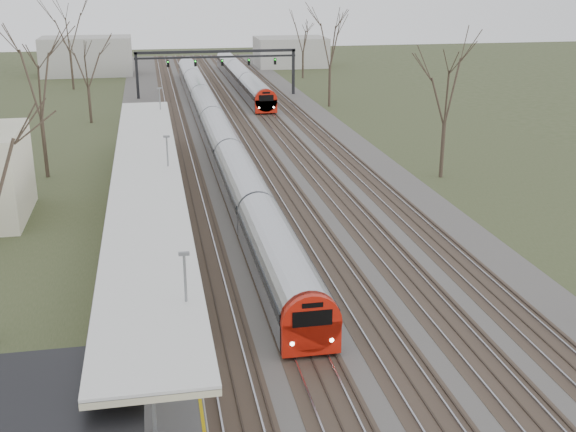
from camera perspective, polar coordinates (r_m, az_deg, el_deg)
track_bed at (r=67.94m, az=-3.12°, el=5.41°), size 24.00×160.00×0.22m
platform at (r=50.37m, az=-10.91°, el=0.84°), size 3.50×69.00×1.00m
canopy at (r=45.07m, az=-11.12°, el=3.27°), size 4.10×50.00×3.11m
signal_gantry at (r=96.53m, az=-5.67°, el=12.22°), size 21.00×0.59×6.08m
tree_west_far at (r=59.63m, az=-19.23°, el=10.33°), size 5.50×5.50×11.33m
tree_east_far at (r=57.79m, az=12.44°, el=9.95°), size 5.00×5.00×10.30m
train_near at (r=72.82m, az=-5.93°, el=7.38°), size 2.62×90.21×3.05m
train_far at (r=105.41m, az=-3.72°, el=10.94°), size 2.62×45.21×3.05m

